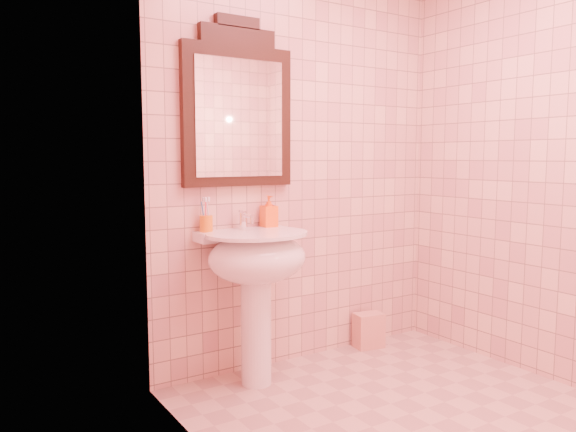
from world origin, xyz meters
TOP-DOWN VIEW (x-y plane):
  - floor at (0.00, 0.00)m, footprint 2.20×2.20m
  - back_wall at (0.00, 1.10)m, footprint 2.00×0.02m
  - pedestal_sink at (-0.46, 0.87)m, footprint 0.58×0.58m
  - faucet at (-0.46, 1.01)m, footprint 0.04×0.16m
  - mirror at (-0.46, 1.07)m, footprint 0.68×0.06m
  - toothbrush_cup at (-0.68, 1.04)m, footprint 0.07×0.07m
  - soap_dispenser at (-0.28, 1.03)m, footprint 0.09×0.09m
  - towel at (0.48, 1.00)m, footprint 0.21×0.16m

SIDE VIEW (x-z plane):
  - floor at x=0.00m, z-range 0.00..0.00m
  - towel at x=0.48m, z-range 0.00..0.23m
  - pedestal_sink at x=-0.46m, z-range 0.23..1.09m
  - toothbrush_cup at x=-0.68m, z-range 0.83..0.99m
  - faucet at x=-0.46m, z-range 0.87..0.97m
  - soap_dispenser at x=-0.28m, z-range 0.86..1.05m
  - back_wall at x=0.00m, z-range 0.00..2.50m
  - mirror at x=-0.46m, z-range 1.07..2.02m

